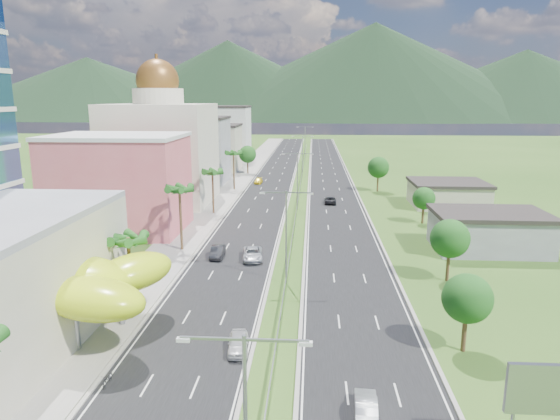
# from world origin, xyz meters

# --- Properties ---
(ground) EXTENTS (500.00, 500.00, 0.00)m
(ground) POSITION_xyz_m (0.00, 0.00, 0.00)
(ground) COLOR #2D5119
(ground) RESTS_ON ground
(road_left) EXTENTS (11.00, 260.00, 0.04)m
(road_left) POSITION_xyz_m (-7.50, 90.00, 0.02)
(road_left) COLOR black
(road_left) RESTS_ON ground
(road_right) EXTENTS (11.00, 260.00, 0.04)m
(road_right) POSITION_xyz_m (7.50, 90.00, 0.02)
(road_right) COLOR black
(road_right) RESTS_ON ground
(sidewalk_left) EXTENTS (7.00, 260.00, 0.12)m
(sidewalk_left) POSITION_xyz_m (-17.00, 90.00, 0.06)
(sidewalk_left) COLOR gray
(sidewalk_left) RESTS_ON ground
(median_guardrail) EXTENTS (0.10, 216.06, 0.76)m
(median_guardrail) POSITION_xyz_m (0.00, 71.99, 0.62)
(median_guardrail) COLOR gray
(median_guardrail) RESTS_ON ground
(streetlight_median_b) EXTENTS (6.04, 0.25, 11.00)m
(streetlight_median_b) POSITION_xyz_m (0.00, 10.00, 6.75)
(streetlight_median_b) COLOR gray
(streetlight_median_b) RESTS_ON ground
(streetlight_median_c) EXTENTS (6.04, 0.25, 11.00)m
(streetlight_median_c) POSITION_xyz_m (0.00, 50.00, 6.75)
(streetlight_median_c) COLOR gray
(streetlight_median_c) RESTS_ON ground
(streetlight_median_d) EXTENTS (6.04, 0.25, 11.00)m
(streetlight_median_d) POSITION_xyz_m (0.00, 95.00, 6.75)
(streetlight_median_d) COLOR gray
(streetlight_median_d) RESTS_ON ground
(streetlight_median_e) EXTENTS (6.04, 0.25, 11.00)m
(streetlight_median_e) POSITION_xyz_m (0.00, 140.00, 6.75)
(streetlight_median_e) COLOR gray
(streetlight_median_e) RESTS_ON ground
(lime_canopy) EXTENTS (18.00, 15.00, 7.40)m
(lime_canopy) POSITION_xyz_m (-20.00, -4.00, 4.99)
(lime_canopy) COLOR #BFDD15
(lime_canopy) RESTS_ON ground
(pink_shophouse) EXTENTS (20.00, 15.00, 15.00)m
(pink_shophouse) POSITION_xyz_m (-28.00, 32.00, 7.50)
(pink_shophouse) COLOR #D55762
(pink_shophouse) RESTS_ON ground
(domed_building) EXTENTS (20.00, 20.00, 28.70)m
(domed_building) POSITION_xyz_m (-28.00, 55.00, 11.35)
(domed_building) COLOR beige
(domed_building) RESTS_ON ground
(midrise_grey) EXTENTS (16.00, 15.00, 16.00)m
(midrise_grey) POSITION_xyz_m (-27.00, 80.00, 8.00)
(midrise_grey) COLOR gray
(midrise_grey) RESTS_ON ground
(midrise_beige) EXTENTS (16.00, 15.00, 13.00)m
(midrise_beige) POSITION_xyz_m (-27.00, 102.00, 6.50)
(midrise_beige) COLOR #AFA990
(midrise_beige) RESTS_ON ground
(midrise_white) EXTENTS (16.00, 15.00, 18.00)m
(midrise_white) POSITION_xyz_m (-27.00, 125.00, 9.00)
(midrise_white) COLOR silver
(midrise_white) RESTS_ON ground
(billboard) EXTENTS (5.20, 0.35, 6.20)m
(billboard) POSITION_xyz_m (17.00, -18.00, 4.42)
(billboard) COLOR gray
(billboard) RESTS_ON ground
(shed_near) EXTENTS (15.00, 10.00, 5.00)m
(shed_near) POSITION_xyz_m (28.00, 25.00, 2.50)
(shed_near) COLOR gray
(shed_near) RESTS_ON ground
(shed_far) EXTENTS (14.00, 12.00, 4.40)m
(shed_far) POSITION_xyz_m (30.00, 55.00, 2.20)
(shed_far) COLOR #AFA990
(shed_far) RESTS_ON ground
(palm_tree_b) EXTENTS (3.60, 3.60, 8.10)m
(palm_tree_b) POSITION_xyz_m (-15.50, 2.00, 7.06)
(palm_tree_b) COLOR #47301C
(palm_tree_b) RESTS_ON ground
(palm_tree_c) EXTENTS (3.60, 3.60, 9.60)m
(palm_tree_c) POSITION_xyz_m (-15.50, 22.00, 8.50)
(palm_tree_c) COLOR #47301C
(palm_tree_c) RESTS_ON ground
(palm_tree_d) EXTENTS (3.60, 3.60, 8.60)m
(palm_tree_d) POSITION_xyz_m (-15.50, 45.00, 7.54)
(palm_tree_d) COLOR #47301C
(palm_tree_d) RESTS_ON ground
(palm_tree_e) EXTENTS (3.60, 3.60, 9.40)m
(palm_tree_e) POSITION_xyz_m (-15.50, 70.00, 8.31)
(palm_tree_e) COLOR #47301C
(palm_tree_e) RESTS_ON ground
(leafy_tree_lfar) EXTENTS (4.90, 4.90, 8.05)m
(leafy_tree_lfar) POSITION_xyz_m (-15.50, 95.00, 5.58)
(leafy_tree_lfar) COLOR #47301C
(leafy_tree_lfar) RESTS_ON ground
(leafy_tree_ra) EXTENTS (4.20, 4.20, 6.90)m
(leafy_tree_ra) POSITION_xyz_m (16.00, -5.00, 4.78)
(leafy_tree_ra) COLOR #47301C
(leafy_tree_ra) RESTS_ON ground
(leafy_tree_rb) EXTENTS (4.55, 4.55, 7.47)m
(leafy_tree_rb) POSITION_xyz_m (19.00, 12.00, 5.18)
(leafy_tree_rb) COLOR #47301C
(leafy_tree_rb) RESTS_ON ground
(leafy_tree_rc) EXTENTS (3.85, 3.85, 6.33)m
(leafy_tree_rc) POSITION_xyz_m (22.00, 40.00, 4.37)
(leafy_tree_rc) COLOR #47301C
(leafy_tree_rc) RESTS_ON ground
(leafy_tree_rd) EXTENTS (4.90, 4.90, 8.05)m
(leafy_tree_rd) POSITION_xyz_m (18.00, 70.00, 5.58)
(leafy_tree_rd) COLOR #47301C
(leafy_tree_rd) RESTS_ON ground
(mountain_ridge) EXTENTS (860.00, 140.00, 90.00)m
(mountain_ridge) POSITION_xyz_m (60.00, 450.00, 0.00)
(mountain_ridge) COLOR black
(mountain_ridge) RESTS_ON ground
(car_white_near_left) EXTENTS (2.17, 4.41, 1.45)m
(car_white_near_left) POSITION_xyz_m (-3.22, -6.31, 0.76)
(car_white_near_left) COLOR silver
(car_white_near_left) RESTS_ON road_left
(car_dark_left) EXTENTS (1.75, 4.68, 1.53)m
(car_dark_left) POSITION_xyz_m (-9.83, 19.07, 0.80)
(car_dark_left) COLOR black
(car_dark_left) RESTS_ON road_left
(car_silver_mid_left) EXTENTS (3.19, 5.81, 1.54)m
(car_silver_mid_left) POSITION_xyz_m (-4.96, 18.36, 0.81)
(car_silver_mid_left) COLOR #ADAFB5
(car_silver_mid_left) RESTS_ON road_left
(car_yellow_far_left) EXTENTS (1.93, 4.46, 1.28)m
(car_yellow_far_left) POSITION_xyz_m (-10.71, 78.85, 0.68)
(car_yellow_far_left) COLOR yellow
(car_yellow_far_left) RESTS_ON road_left
(car_silver_right) EXTENTS (1.75, 4.33, 1.40)m
(car_silver_right) POSITION_xyz_m (6.76, -14.61, 0.74)
(car_silver_right) COLOR #AAADB2
(car_silver_right) RESTS_ON road_right
(car_dark_far_right) EXTENTS (2.36, 4.98, 1.37)m
(car_dark_far_right) POSITION_xyz_m (6.62, 55.58, 0.73)
(car_dark_far_right) COLOR black
(car_dark_far_right) RESTS_ON road_right
(motorcycle) EXTENTS (0.56, 1.76, 1.12)m
(motorcycle) POSITION_xyz_m (-12.30, -12.08, 0.60)
(motorcycle) COLOR black
(motorcycle) RESTS_ON road_left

